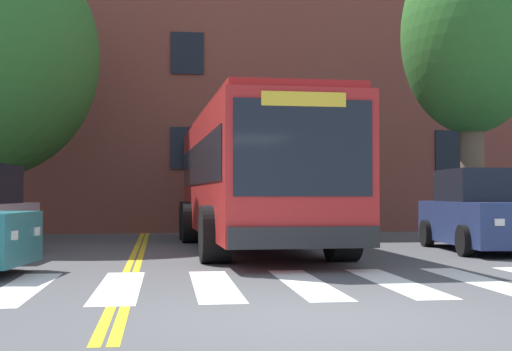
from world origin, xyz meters
The scene contains 9 objects.
ground_plane centered at (0.00, 0.00, 0.00)m, with size 120.00×120.00×0.00m, color #4C4C4F.
crosswalk centered at (-0.85, 2.80, 0.00)m, with size 13.98×3.71×0.01m.
lane_line_yellow_inner centered at (-2.18, 16.80, 0.00)m, with size 0.12×36.00×0.01m, color gold.
lane_line_yellow_outer centered at (-2.02, 16.80, 0.00)m, with size 0.12×36.00×0.01m, color gold.
city_bus centered at (0.57, 9.39, 1.76)m, with size 3.26×10.82×3.24m.
car_navy_far_lane centered at (5.78, 8.08, 0.85)m, with size 2.44×4.69×1.88m.
car_red_behind_bus centered at (1.53, 20.03, 0.84)m, with size 1.94×3.78×1.84m.
street_tree_curbside_large centered at (6.34, 9.94, 5.41)m, with size 3.69×4.23×8.07m.
building_facade centered at (3.87, 20.51, 5.67)m, with size 34.45×8.52×11.33m.
Camera 1 is at (-1.62, -7.42, 1.31)m, focal length 50.00 mm.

